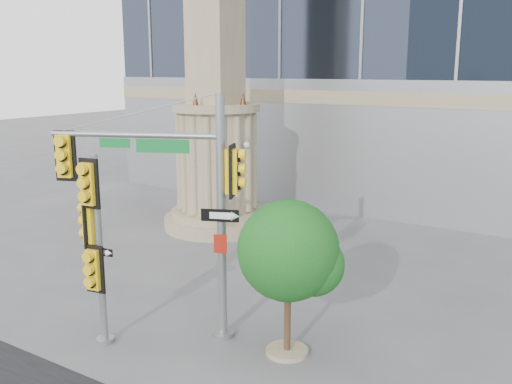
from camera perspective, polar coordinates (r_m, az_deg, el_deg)
The scene contains 5 objects.
ground at distance 13.74m, azimuth -6.03°, elevation -15.89°, with size 120.00×120.00×0.00m, color #545456.
monument at distance 22.93m, azimuth -4.03°, elevation 9.86°, with size 4.40×4.40×16.60m.
main_signal_pole at distance 13.60m, azimuth -7.91°, elevation 0.29°, with size 4.34×2.13×5.92m.
secondary_signal_pole at distance 13.68m, azimuth -15.88°, elevation -4.23°, with size 0.83×0.60×4.58m.
street_tree at distance 12.79m, azimuth 3.45°, elevation -6.29°, with size 2.34×2.28×3.64m.
Camera 1 is at (7.66, -9.39, 6.46)m, focal length 40.00 mm.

